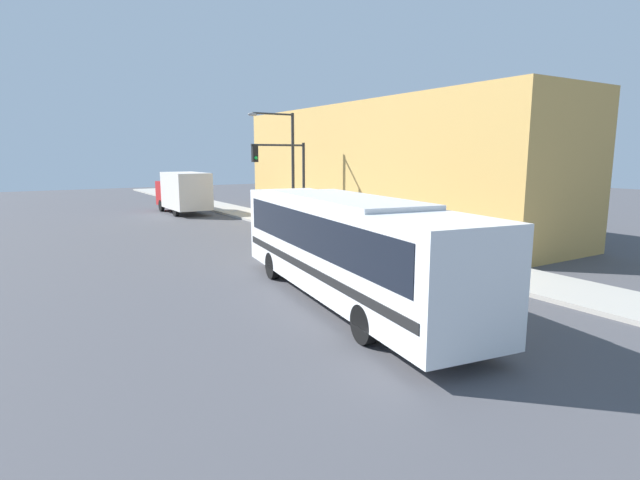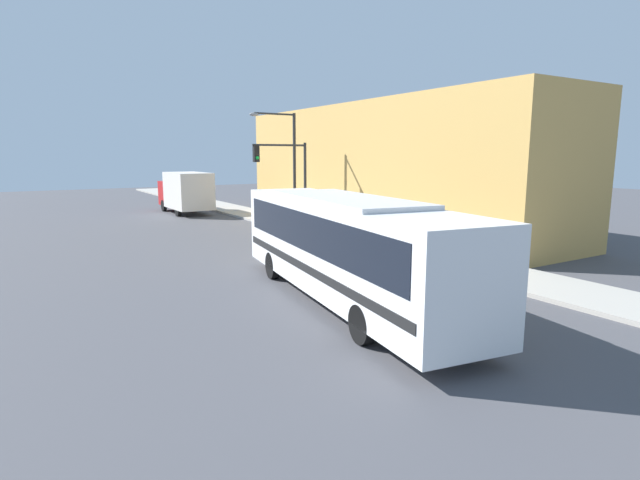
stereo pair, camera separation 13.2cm
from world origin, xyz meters
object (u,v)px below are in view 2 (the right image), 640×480
(delivery_truck, at_px, (185,191))
(street_lamp, at_px, (288,159))
(fire_hydrant, at_px, (407,248))
(parking_meter, at_px, (342,224))
(city_bus, at_px, (344,242))
(pedestrian_near_corner, at_px, (341,218))
(traffic_light_pole, at_px, (287,170))

(delivery_truck, relative_size, street_lamp, 1.00)
(fire_hydrant, relative_size, parking_meter, 0.60)
(city_bus, bearing_deg, delivery_truck, 92.07)
(city_bus, bearing_deg, parking_meter, 64.68)
(city_bus, xyz_separation_m, delivery_truck, (2.94, 25.52, -0.16))
(fire_hydrant, xyz_separation_m, street_lamp, (-0.17, 10.27, 3.66))
(delivery_truck, bearing_deg, parking_meter, -80.48)
(pedestrian_near_corner, bearing_deg, fire_hydrant, -97.94)
(pedestrian_near_corner, bearing_deg, city_bus, -123.69)
(city_bus, xyz_separation_m, traffic_light_pole, (4.77, 12.56, 1.71))
(parking_meter, xyz_separation_m, street_lamp, (-0.17, 5.39, 3.19))
(street_lamp, xyz_separation_m, pedestrian_near_corner, (1.05, -3.98, -3.11))
(delivery_truck, bearing_deg, fire_hydrant, -82.58)
(delivery_truck, distance_m, parking_meter, 17.18)
(delivery_truck, xyz_separation_m, pedestrian_near_corner, (3.72, -15.52, -0.63))
(delivery_truck, relative_size, pedestrian_near_corner, 3.73)
(traffic_light_pole, bearing_deg, street_lamp, 59.22)
(fire_hydrant, bearing_deg, delivery_truck, 97.42)
(traffic_light_pole, xyz_separation_m, street_lamp, (0.84, 1.41, 0.62))
(delivery_truck, height_order, street_lamp, street_lamp)
(street_lamp, bearing_deg, city_bus, -111.88)
(city_bus, xyz_separation_m, street_lamp, (5.61, 13.97, 2.33))
(delivery_truck, bearing_deg, city_bus, -96.58)
(traffic_light_pole, bearing_deg, parking_meter, -75.66)
(delivery_truck, distance_m, traffic_light_pole, 13.22)
(street_lamp, distance_m, pedestrian_near_corner, 5.16)
(fire_hydrant, distance_m, pedestrian_near_corner, 6.38)
(city_bus, distance_m, fire_hydrant, 6.99)
(pedestrian_near_corner, bearing_deg, delivery_truck, 103.47)
(fire_hydrant, height_order, pedestrian_near_corner, pedestrian_near_corner)
(traffic_light_pole, bearing_deg, fire_hydrant, -83.46)
(traffic_light_pole, bearing_deg, city_bus, -110.79)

